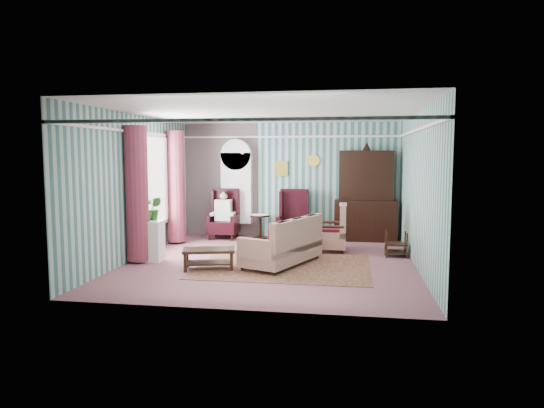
% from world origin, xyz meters
% --- Properties ---
extents(floor, '(6.00, 6.00, 0.00)m').
position_xyz_m(floor, '(0.00, 0.00, 0.00)').
color(floor, '#824B4F').
rests_on(floor, ground).
extents(room_shell, '(5.53, 6.02, 2.91)m').
position_xyz_m(room_shell, '(-0.62, 0.18, 2.01)').
color(room_shell, '#396867').
rests_on(room_shell, ground).
extents(bookcase, '(0.80, 0.28, 2.24)m').
position_xyz_m(bookcase, '(-1.35, 2.84, 1.12)').
color(bookcase, silver).
rests_on(bookcase, floor).
extents(dresser_hutch, '(1.50, 0.56, 2.36)m').
position_xyz_m(dresser_hutch, '(1.90, 2.72, 1.18)').
color(dresser_hutch, black).
rests_on(dresser_hutch, floor).
extents(wingback_left, '(0.76, 0.80, 1.25)m').
position_xyz_m(wingback_left, '(-1.60, 2.45, 0.62)').
color(wingback_left, black).
rests_on(wingback_left, floor).
extents(wingback_right, '(0.76, 0.80, 1.25)m').
position_xyz_m(wingback_right, '(0.15, 2.45, 0.62)').
color(wingback_right, black).
rests_on(wingback_right, floor).
extents(seated_woman, '(0.44, 0.40, 1.18)m').
position_xyz_m(seated_woman, '(-1.60, 2.45, 0.59)').
color(seated_woman, silver).
rests_on(seated_woman, floor).
extents(round_side_table, '(0.50, 0.50, 0.60)m').
position_xyz_m(round_side_table, '(-0.70, 2.60, 0.30)').
color(round_side_table, black).
rests_on(round_side_table, floor).
extents(nest_table, '(0.45, 0.38, 0.54)m').
position_xyz_m(nest_table, '(2.47, 0.90, 0.27)').
color(nest_table, black).
rests_on(nest_table, floor).
extents(plant_stand, '(0.55, 0.35, 0.80)m').
position_xyz_m(plant_stand, '(-2.40, -0.30, 0.40)').
color(plant_stand, white).
rests_on(plant_stand, floor).
extents(rug, '(3.20, 2.60, 0.01)m').
position_xyz_m(rug, '(0.30, -0.30, 0.01)').
color(rug, '#43161A').
rests_on(rug, floor).
extents(sofa, '(1.64, 2.10, 0.95)m').
position_xyz_m(sofa, '(0.24, -0.20, 0.47)').
color(sofa, '#C0B594').
rests_on(sofa, floor).
extents(floral_armchair, '(0.81, 0.87, 0.92)m').
position_xyz_m(floral_armchair, '(1.05, 1.27, 0.46)').
color(floral_armchair, beige).
rests_on(floral_armchair, floor).
extents(coffee_table, '(1.04, 0.74, 0.38)m').
position_xyz_m(coffee_table, '(-1.03, -0.77, 0.19)').
color(coffee_table, black).
rests_on(coffee_table, floor).
extents(potted_plant_a, '(0.42, 0.39, 0.37)m').
position_xyz_m(potted_plant_a, '(-2.47, -0.38, 0.99)').
color(potted_plant_a, '#23571B').
rests_on(potted_plant_a, plant_stand).
extents(potted_plant_b, '(0.31, 0.28, 0.46)m').
position_xyz_m(potted_plant_b, '(-2.31, -0.16, 1.03)').
color(potted_plant_b, '#274F18').
rests_on(potted_plant_b, plant_stand).
extents(potted_plant_c, '(0.31, 0.31, 0.44)m').
position_xyz_m(potted_plant_c, '(-2.45, -0.28, 1.02)').
color(potted_plant_c, '#275219').
rests_on(potted_plant_c, plant_stand).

